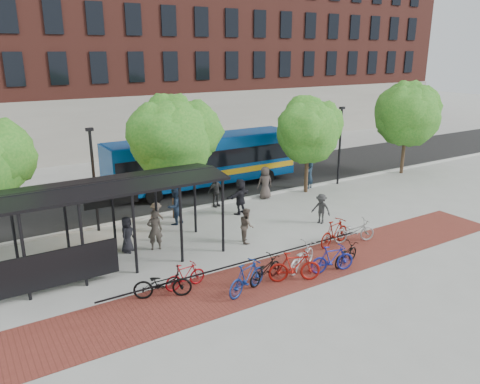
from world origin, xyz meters
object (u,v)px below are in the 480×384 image
bike_3 (247,277)px  pedestrian_6 (265,183)px  pedestrian_2 (175,207)px  pedestrian_3 (156,217)px  bike_4 (265,270)px  pedestrian_9 (321,209)px  tree_b (173,135)px  bike_6 (302,257)px  bike_8 (346,254)px  bus_shelter (93,198)px  pedestrian_5 (240,196)px  pedestrian_7 (310,176)px  lamp_post_left (94,177)px  bike_1 (185,276)px  pedestrian_4 (216,191)px  pedestrian_0 (127,234)px  bike_10 (354,231)px  pedestrian_1 (155,230)px  bike_5 (295,267)px  bike_9 (334,232)px  tree_c (309,128)px  lamp_post_right (340,143)px  bike_7 (332,259)px  bike_0 (163,283)px  pedestrian_8 (247,225)px  bus (204,159)px  tree_d (408,111)px

bike_3 → pedestrian_6: bearing=-57.3°
pedestrian_2 → pedestrian_3: (-1.22, -0.53, -0.19)m
bike_3 → bike_4: (1.06, 0.37, -0.12)m
pedestrian_2 → pedestrian_9: 7.50m
tree_b → bike_6: (1.72, -8.44, -3.93)m
bike_6 → bike_8: (1.86, -0.60, -0.09)m
bike_8 → bus_shelter: bearing=42.8°
pedestrian_5 → pedestrian_7: bearing=174.8°
bus_shelter → pedestrian_6: size_ratio=5.40×
lamp_post_left → bike_1: bearing=-81.7°
pedestrian_4 → tree_b: bearing=-177.2°
bike_8 → pedestrian_0: pedestrian_0 is taller
bike_10 → pedestrian_1: 9.14m
lamp_post_left → pedestrian_9: 11.41m
bike_5 → bike_9: bike_5 is taller
bike_1 → tree_c: bearing=-61.3°
tree_b → tree_c: 9.00m
tree_c → bike_9: bearing=-121.2°
lamp_post_right → bike_7: lamp_post_right is taller
tree_b → bike_3: 9.75m
bus_shelter → pedestrian_7: (14.84, 4.28, -2.14)m
tree_b → bike_5: (0.82, -9.11, -3.84)m
bus_shelter → pedestrian_9: bearing=-5.0°
bike_9 → pedestrian_4: (-1.88, 7.74, 0.27)m
bus_shelter → lamp_post_left: size_ratio=2.07×
bike_4 → bike_9: bearing=-94.0°
bus_shelter → bike_8: bearing=-30.6°
bike_5 → pedestrian_5: pedestrian_5 is taller
bike_0 → bike_3: bike_3 is taller
tree_c → bike_5: bearing=-131.9°
bike_4 → bike_10: 5.84m
bike_9 → bike_4: bearing=91.9°
pedestrian_1 → tree_c: bearing=-146.8°
bike_3 → pedestrian_7: size_ratio=1.19×
bike_1 → pedestrian_8: size_ratio=1.01×
bike_7 → tree_b: bearing=29.2°
lamp_post_left → pedestrian_5: bearing=-12.2°
bus → bike_7: 13.55m
pedestrian_4 → pedestrian_7: size_ratio=1.04×
bike_1 → bike_10: size_ratio=0.81×
bike_6 → bike_10: size_ratio=0.99×
tree_b → pedestrian_5: size_ratio=3.31×
pedestrian_3 → tree_c: bearing=-26.0°
bike_0 → pedestrian_5: pedestrian_5 is taller
pedestrian_1 → lamp_post_right: bearing=-149.0°
bike_0 → bike_3: (2.77, -1.32, 0.06)m
tree_b → tree_d: (18.00, 0.00, 0.01)m
bike_5 → lamp_post_right: bearing=-25.7°
pedestrian_5 → bike_3: bearing=38.8°
pedestrian_0 → lamp_post_right: bearing=-33.4°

